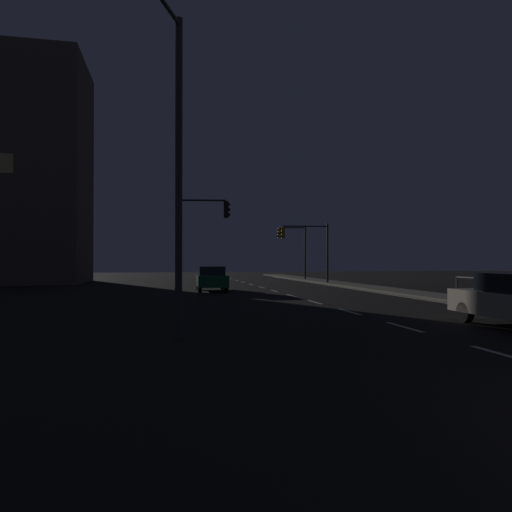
{
  "coord_description": "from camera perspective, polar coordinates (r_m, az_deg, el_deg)",
  "views": [
    {
      "loc": [
        -6.76,
        -3.05,
        1.93
      ],
      "look_at": [
        -0.89,
        26.67,
        2.25
      ],
      "focal_mm": 31.75,
      "sensor_mm": 36.0,
      "label": 1
    }
  ],
  "objects": [
    {
      "name": "car_oncoming",
      "position": [
        29.09,
        -5.65,
        -2.78
      ],
      "size": [
        1.93,
        4.45,
        1.57
      ],
      "color": "#14592D",
      "rests_on": "ground"
    },
    {
      "name": "street_lamp_across_street",
      "position": [
        11.47,
        -10.35,
        13.9
      ],
      "size": [
        1.13,
        2.14,
        8.02
      ],
      "color": "#38383D",
      "rests_on": "ground"
    },
    {
      "name": "lane_markings_center",
      "position": [
        25.06,
        4.53,
        -5.0
      ],
      "size": [
        0.14,
        50.0,
        0.01
      ],
      "color": "silver",
      "rests_on": "ground"
    },
    {
      "name": "traffic_light_near_right",
      "position": [
        44.12,
        4.67,
        1.81
      ],
      "size": [
        2.91,
        0.44,
        5.25
      ],
      "color": "#2D3033",
      "rests_on": "sidewalk_right"
    },
    {
      "name": "traffic_light_mid_left",
      "position": [
        26.39,
        -7.06,
        3.77
      ],
      "size": [
        3.06,
        0.64,
        5.68
      ],
      "color": "#38383D",
      "rests_on": "ground"
    },
    {
      "name": "ground_plane",
      "position": [
        21.72,
        7.04,
        -5.69
      ],
      "size": [
        112.0,
        112.0,
        0.0
      ],
      "primitive_type": "plane",
      "color": "black",
      "rests_on": "ground"
    },
    {
      "name": "lane_edge_line",
      "position": [
        28.47,
        14.73,
        -4.45
      ],
      "size": [
        0.14,
        53.0,
        0.01
      ],
      "color": "silver",
      "rests_on": "ground"
    },
    {
      "name": "traffic_light_far_center",
      "position": [
        37.45,
        6.32,
        1.95
      ],
      "size": [
        4.01,
        0.72,
        4.88
      ],
      "color": "#2D3033",
      "rests_on": "sidewalk_right"
    },
    {
      "name": "sidewalk_right",
      "position": [
        24.82,
        22.7,
        -4.85
      ],
      "size": [
        2.26,
        77.0,
        0.14
      ],
      "primitive_type": "cube",
      "color": "gray",
      "rests_on": "ground"
    }
  ]
}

